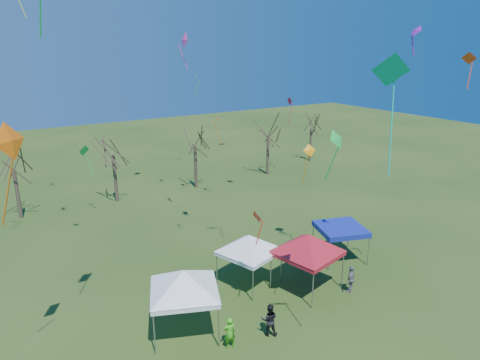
% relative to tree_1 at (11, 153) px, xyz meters
% --- Properties ---
extents(ground, '(140.00, 140.00, 0.00)m').
position_rel_tree_1_xyz_m(ground, '(10.77, -24.65, -5.79)').
color(ground, '#224115').
rests_on(ground, ground).
extents(tree_1, '(3.42, 3.42, 7.54)m').
position_rel_tree_1_xyz_m(tree_1, '(0.00, 0.00, 0.00)').
color(tree_1, '#3D2D21').
rests_on(tree_1, ground).
extents(tree_2, '(3.71, 3.71, 8.18)m').
position_rel_tree_1_xyz_m(tree_2, '(8.40, -0.27, 0.50)').
color(tree_2, '#3D2D21').
rests_on(tree_2, ground).
extents(tree_3, '(3.59, 3.59, 7.91)m').
position_rel_tree_1_xyz_m(tree_3, '(16.80, -0.60, 0.29)').
color(tree_3, '#3D2D21').
rests_on(tree_3, ground).
extents(tree_4, '(3.58, 3.58, 7.89)m').
position_rel_tree_1_xyz_m(tree_4, '(26.12, -0.65, 0.27)').
color(tree_4, '#3D2D21').
rests_on(tree_4, ground).
extents(tree_5, '(3.39, 3.39, 7.46)m').
position_rel_tree_1_xyz_m(tree_5, '(34.49, 1.42, -0.06)').
color(tree_5, '#3D2D21').
rests_on(tree_5, ground).
extents(tent_white_west, '(4.35, 4.35, 4.15)m').
position_rel_tree_1_xyz_m(tent_white_west, '(5.39, -21.92, -2.45)').
color(tent_white_west, gray).
rests_on(tent_white_west, ground).
extents(tent_white_mid, '(4.14, 4.14, 3.82)m').
position_rel_tree_1_xyz_m(tent_white_mid, '(10.84, -19.72, -2.71)').
color(tent_white_mid, gray).
rests_on(tent_white_mid, ground).
extents(tent_red, '(4.61, 4.61, 4.16)m').
position_rel_tree_1_xyz_m(tent_red, '(13.54, -22.05, -2.43)').
color(tent_red, gray).
rests_on(tent_red, ground).
extents(tent_blue, '(3.89, 3.89, 2.40)m').
position_rel_tree_1_xyz_m(tent_blue, '(18.09, -20.31, -3.58)').
color(tent_blue, gray).
rests_on(tent_blue, ground).
extents(person_grey, '(1.09, 0.82, 1.73)m').
position_rel_tree_1_xyz_m(person_grey, '(15.49, -23.86, -4.93)').
color(person_grey, slate).
rests_on(person_grey, ground).
extents(person_green, '(0.66, 0.49, 1.67)m').
position_rel_tree_1_xyz_m(person_green, '(6.67, -24.24, -4.96)').
color(person_green, green).
rests_on(person_green, ground).
extents(person_dark, '(1.09, 1.04, 1.77)m').
position_rel_tree_1_xyz_m(person_dark, '(8.91, -24.50, -4.90)').
color(person_dark, black).
rests_on(person_dark, ground).
extents(kite_1, '(0.43, 0.81, 1.83)m').
position_rel_tree_1_xyz_m(kite_1, '(9.19, -22.93, 0.17)').
color(kite_1, red).
rests_on(kite_1, ground).
extents(kite_25, '(0.60, 0.75, 1.45)m').
position_rel_tree_1_xyz_m(kite_25, '(16.50, -25.69, 9.23)').
color(kite_25, purple).
rests_on(kite_25, ground).
extents(kite_14, '(1.44, 1.40, 3.95)m').
position_rel_tree_1_xyz_m(kite_14, '(-1.32, -22.05, 5.16)').
color(kite_14, orange).
rests_on(kite_14, ground).
extents(kite_13, '(1.20, 1.02, 2.75)m').
position_rel_tree_1_xyz_m(kite_13, '(5.23, -3.00, 0.17)').
color(kite_13, green).
rests_on(kite_13, ground).
extents(kite_27, '(1.04, 0.75, 2.30)m').
position_rel_tree_1_xyz_m(kite_27, '(10.90, -26.42, 4.64)').
color(kite_27, green).
rests_on(kite_27, ground).
extents(kite_9, '(0.63, 0.81, 1.81)m').
position_rel_tree_1_xyz_m(kite_9, '(18.72, -27.25, 7.93)').
color(kite_9, red).
rests_on(kite_9, ground).
extents(kite_22, '(0.96, 1.03, 2.73)m').
position_rel_tree_1_xyz_m(kite_22, '(16.49, -5.93, 2.16)').
color(kite_22, '#F5460C').
rests_on(kite_22, ground).
extents(kite_5, '(1.52, 1.36, 4.29)m').
position_rel_tree_1_xyz_m(kite_5, '(9.69, -29.86, 7.73)').
color(kite_5, '#0BB189').
rests_on(kite_5, ground).
extents(kite_19, '(0.69, 0.84, 2.00)m').
position_rel_tree_1_xyz_m(kite_19, '(14.78, -5.37, 5.93)').
color(kite_19, '#23A018').
rests_on(kite_19, ground).
extents(kite_11, '(0.72, 1.22, 2.67)m').
position_rel_tree_1_xyz_m(kite_11, '(11.29, -10.53, 8.97)').
color(kite_11, '#FF3896').
rests_on(kite_11, ground).
extents(kite_17, '(1.00, 0.68, 2.84)m').
position_rel_tree_1_xyz_m(kite_17, '(16.73, -18.21, 1.71)').
color(kite_17, '#FF9A0D').
rests_on(kite_17, ground).
extents(kite_12, '(0.43, 1.00, 3.12)m').
position_rel_tree_1_xyz_m(kite_12, '(28.37, -1.60, 2.62)').
color(kite_12, red).
rests_on(kite_12, ground).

